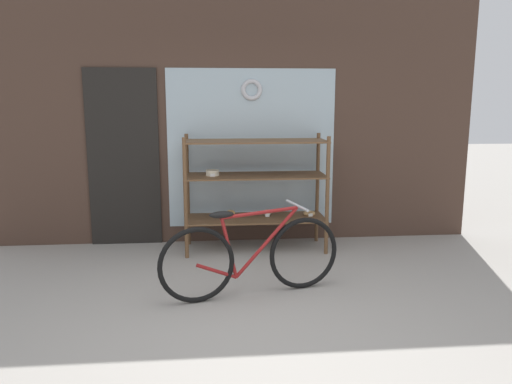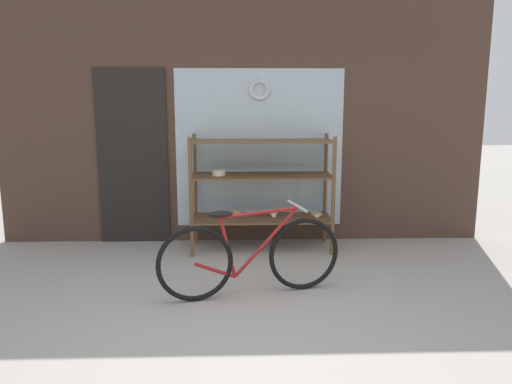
# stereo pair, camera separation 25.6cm
# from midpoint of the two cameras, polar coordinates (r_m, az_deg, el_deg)

# --- Properties ---
(ground_plane) EXTENTS (30.00, 30.00, 0.00)m
(ground_plane) POSITION_cam_midpoint_polar(r_m,az_deg,el_deg) (3.94, 0.79, -15.73)
(ground_plane) COLOR gray
(storefront_facade) EXTENTS (5.90, 0.13, 3.10)m
(storefront_facade) POSITION_cam_midpoint_polar(r_m,az_deg,el_deg) (6.08, -0.65, 8.49)
(storefront_facade) COLOR #473328
(storefront_facade) RESTS_ON ground_plane
(display_case) EXTENTS (1.62, 0.57, 1.34)m
(display_case) POSITION_cam_midpoint_polar(r_m,az_deg,el_deg) (5.75, 1.87, 1.12)
(display_case) COLOR brown
(display_case) RESTS_ON ground_plane
(bicycle) EXTENTS (1.65, 0.56, 0.81)m
(bicycle) POSITION_cam_midpoint_polar(r_m,az_deg,el_deg) (4.48, 1.02, -7.37)
(bicycle) COLOR black
(bicycle) RESTS_ON ground_plane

